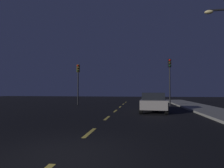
{
  "coord_description": "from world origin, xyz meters",
  "views": [
    {
      "loc": [
        1.91,
        -4.17,
        1.63
      ],
      "look_at": [
        -0.97,
        14.77,
        2.38
      ],
      "focal_mm": 28.47,
      "sensor_mm": 36.0,
      "label": 1
    }
  ],
  "objects": [
    {
      "name": "lane_stripe_sixth",
      "position": [
        0.0,
        17.8,
        0.0
      ],
      "size": [
        0.16,
        1.6,
        0.01
      ],
      "primitive_type": "cube",
      "color": "#EACC4C",
      "rests_on": "ground_plane"
    },
    {
      "name": "ground_plane",
      "position": [
        0.0,
        7.0,
        0.0
      ],
      "size": [
        80.0,
        80.0,
        0.0
      ],
      "primitive_type": "plane",
      "color": "black"
    },
    {
      "name": "lane_stripe_seventh",
      "position": [
        0.0,
        21.6,
        0.0
      ],
      "size": [
        0.16,
        1.6,
        0.01
      ],
      "primitive_type": "cube",
      "color": "#EACC4C",
      "rests_on": "ground_plane"
    },
    {
      "name": "lane_stripe_third",
      "position": [
        0.0,
        6.4,
        0.0
      ],
      "size": [
        0.16,
        1.6,
        0.01
      ],
      "primitive_type": "cube",
      "color": "#EACC4C",
      "rests_on": "ground_plane"
    },
    {
      "name": "traffic_signal_left",
      "position": [
        -5.15,
        15.73,
        3.32
      ],
      "size": [
        0.32,
        0.38,
        4.73
      ],
      "color": "black",
      "rests_on": "ground_plane"
    },
    {
      "name": "lane_stripe_fourth",
      "position": [
        0.0,
        10.2,
        0.0
      ],
      "size": [
        0.16,
        1.6,
        0.01
      ],
      "primitive_type": "cube",
      "color": "#EACC4C",
      "rests_on": "ground_plane"
    },
    {
      "name": "traffic_signal_right",
      "position": [
        5.22,
        15.73,
        3.57
      ],
      "size": [
        0.32,
        0.38,
        5.1
      ],
      "color": "black",
      "rests_on": "ground_plane"
    },
    {
      "name": "lane_stripe_fifth",
      "position": [
        0.0,
        14.0,
        0.0
      ],
      "size": [
        0.16,
        1.6,
        0.01
      ],
      "primitive_type": "cube",
      "color": "#EACC4C",
      "rests_on": "ground_plane"
    },
    {
      "name": "lane_stripe_second",
      "position": [
        0.0,
        2.6,
        0.0
      ],
      "size": [
        0.16,
        1.6,
        0.01
      ],
      "primitive_type": "cube",
      "color": "#EACC4C",
      "rests_on": "ground_plane"
    },
    {
      "name": "car_stopped_ahead",
      "position": [
        2.99,
        9.96,
        0.76
      ],
      "size": [
        2.17,
        4.08,
        1.5
      ],
      "color": "gray",
      "rests_on": "ground_plane"
    }
  ]
}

